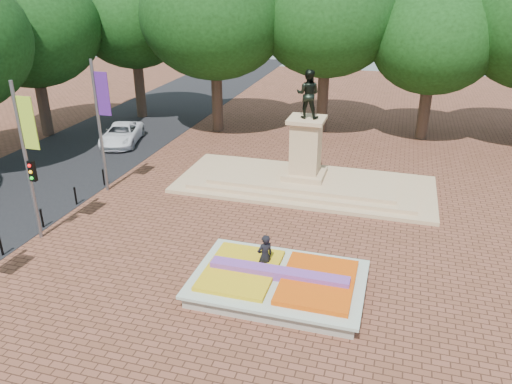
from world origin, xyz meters
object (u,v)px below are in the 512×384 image
at_px(van, 122,134).
at_px(pedestrian, 265,256).
at_px(monument, 305,171).
at_px(flower_bed, 279,282).

xyz_separation_m(van, pedestrian, (13.82, -13.14, 0.23)).
distance_m(monument, van, 14.11).
bearing_deg(van, flower_bed, -59.33).
distance_m(flower_bed, pedestrian, 1.20).
relative_size(flower_bed, monument, 0.45).
xyz_separation_m(flower_bed, monument, (-1.03, 10.00, 0.50)).
distance_m(flower_bed, monument, 10.07).
bearing_deg(van, pedestrian, -59.25).
relative_size(van, pedestrian, 2.67).
distance_m(van, pedestrian, 19.07).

